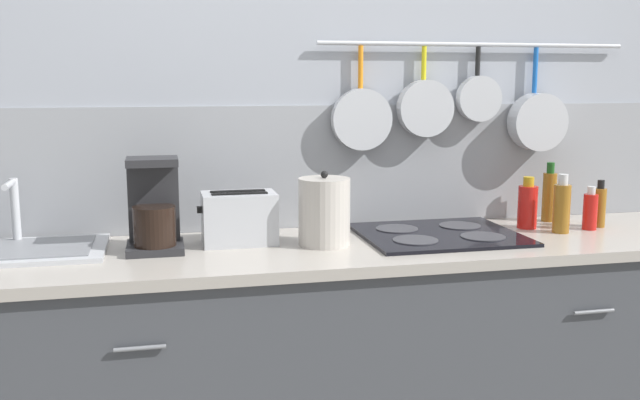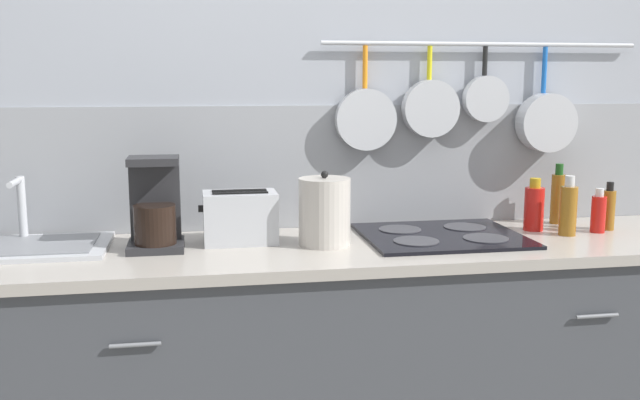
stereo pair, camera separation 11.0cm
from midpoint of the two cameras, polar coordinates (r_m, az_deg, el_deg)
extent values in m
cube|color=#999EA8|center=(2.62, 2.66, 6.51)|extent=(7.20, 0.06, 2.60)
cube|color=gray|center=(2.63, 2.66, 2.78)|extent=(7.20, 0.07, 0.44)
cylinder|color=#B7BABF|center=(2.73, 14.06, 12.00)|extent=(1.20, 0.02, 0.02)
cylinder|color=orange|center=(2.58, 4.87, 10.55)|extent=(0.02, 0.02, 0.15)
cylinder|color=#B7BABF|center=(2.57, 4.92, 6.43)|extent=(0.22, 0.04, 0.22)
cylinder|color=gold|center=(2.65, 9.96, 10.75)|extent=(0.02, 0.02, 0.12)
cylinder|color=#B7BABF|center=(2.63, 10.04, 7.21)|extent=(0.21, 0.05, 0.21)
cylinder|color=black|center=(2.73, 14.21, 10.72)|extent=(0.02, 0.02, 0.10)
cylinder|color=#B7BABF|center=(2.71, 14.26, 7.84)|extent=(0.17, 0.04, 0.17)
cylinder|color=#1959B2|center=(2.84, 18.59, 9.82)|extent=(0.02, 0.02, 0.17)
cylinder|color=#B7BABF|center=(2.81, 18.74, 5.88)|extent=(0.22, 0.07, 0.22)
cube|color=#3F4247|center=(2.50, 4.25, -14.13)|extent=(2.79, 0.55, 0.87)
cylinder|color=slate|center=(2.06, -13.06, -11.25)|extent=(0.14, 0.01, 0.01)
cylinder|color=slate|center=(2.42, 22.54, -8.58)|extent=(0.14, 0.01, 0.01)
cube|color=#A59E93|center=(2.35, 4.39, -3.95)|extent=(2.83, 0.59, 0.03)
cube|color=#B7BABF|center=(2.43, -22.05, -3.62)|extent=(0.58, 0.35, 0.01)
cube|color=slate|center=(2.42, -22.07, -3.40)|extent=(0.49, 0.28, 0.00)
cylinder|color=#B7BABF|center=(2.53, -21.59, -0.69)|extent=(0.03, 0.03, 0.22)
cylinder|color=#B7BABF|center=(2.45, -22.06, 1.32)|extent=(0.02, 0.14, 0.02)
cube|color=#262628|center=(2.31, -11.65, -3.61)|extent=(0.18, 0.18, 0.02)
cube|color=#262628|center=(2.34, -11.73, -0.08)|extent=(0.16, 0.06, 0.29)
cylinder|color=black|center=(2.28, -11.73, -1.93)|extent=(0.13, 0.13, 0.12)
cube|color=#262628|center=(2.29, -11.87, 3.09)|extent=(0.16, 0.13, 0.02)
cube|color=#B7BABF|center=(2.36, -5.08, -1.41)|extent=(0.24, 0.16, 0.17)
cube|color=black|center=(2.32, -5.05, 0.56)|extent=(0.18, 0.03, 0.00)
cube|color=black|center=(2.37, -5.17, 0.77)|extent=(0.18, 0.03, 0.00)
cube|color=black|center=(2.34, -8.21, -0.69)|extent=(0.02, 0.02, 0.02)
cylinder|color=beige|center=(2.31, 1.72, -0.95)|extent=(0.17, 0.17, 0.22)
sphere|color=black|center=(2.29, 1.74, 2.05)|extent=(0.02, 0.02, 0.02)
cube|color=black|center=(2.48, 10.96, -2.83)|extent=(0.53, 0.47, 0.01)
cylinder|color=#38383D|center=(2.35, 9.05, -3.26)|extent=(0.15, 0.15, 0.00)
cylinder|color=#38383D|center=(2.44, 14.38, -2.98)|extent=(0.15, 0.15, 0.00)
cylinder|color=#38383D|center=(2.53, 7.66, -2.34)|extent=(0.15, 0.15, 0.00)
cylinder|color=#38383D|center=(2.61, 12.69, -2.11)|extent=(0.15, 0.15, 0.00)
cylinder|color=red|center=(2.67, 17.88, -0.69)|extent=(0.07, 0.07, 0.15)
cylinder|color=#B28C19|center=(2.66, 17.99, 1.30)|extent=(0.04, 0.04, 0.03)
cylinder|color=#8C5919|center=(2.62, 20.38, -0.83)|extent=(0.06, 0.06, 0.17)
cylinder|color=beige|center=(2.61, 20.51, 1.41)|extent=(0.03, 0.03, 0.04)
cylinder|color=#8C5919|center=(2.82, 19.55, 0.06)|extent=(0.05, 0.05, 0.18)
cylinder|color=#194C19|center=(2.81, 19.68, 2.33)|extent=(0.03, 0.03, 0.04)
cylinder|color=red|center=(2.72, 22.46, -1.07)|extent=(0.05, 0.05, 0.13)
cylinder|color=beige|center=(2.70, 22.57, 0.56)|extent=(0.03, 0.03, 0.03)
cylinder|color=#8C5919|center=(2.77, 23.15, -0.76)|extent=(0.04, 0.04, 0.14)
cylinder|color=black|center=(2.76, 23.26, 1.01)|extent=(0.02, 0.02, 0.03)
camera|label=1|loc=(0.05, -88.63, 0.23)|focal=40.00mm
camera|label=2|loc=(0.05, 91.37, -0.23)|focal=40.00mm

